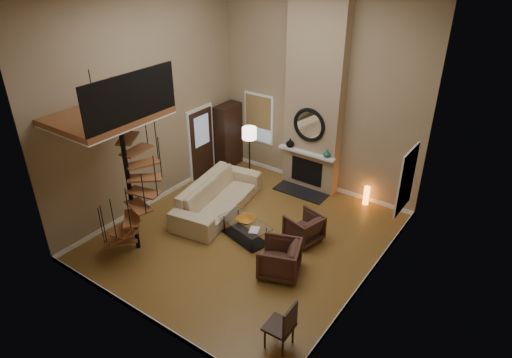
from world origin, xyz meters
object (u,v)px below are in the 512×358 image
Objects in this scene: hutch at (229,136)px; sofa at (218,196)px; accent_lamp at (366,196)px; armchair_near at (306,229)px; armchair_far at (283,260)px; side_chair at (284,325)px; floor_lamp at (249,138)px; coffee_table at (245,228)px.

hutch reaches higher than sofa.
sofa is 5.40× the size of accent_lamp.
sofa is 3.97m from accent_lamp.
armchair_near is 2.46m from accent_lamp.
armchair_far is at bearing -123.01° from sofa.
side_chair is at bearing 37.88° from armchair_near.
armchair_far is 4.25m from floor_lamp.
armchair_far is 0.61× the size of coffee_table.
hutch is at bearing -103.54° from armchair_near.
hutch is 1.19× the size of floor_lamp.
coffee_table is 3.58m from accent_lamp.
sofa reaches higher than armchair_far.
floor_lamp reaches higher than armchair_near.
armchair_far is at bearing -39.66° from hutch.
side_chair is (5.24, -5.13, -0.42)m from hutch.
sofa is at bearing -58.25° from hutch.
floor_lamp is at bearing -3.11° from sofa.
sofa is 3.01m from armchair_far.
armchair_far is 1.57× the size of accent_lamp.
sofa is 2.11× the size of coffee_table.
hutch is at bearing 154.07° from floor_lamp.
side_chair is (4.03, -4.54, -0.89)m from floor_lamp.
floor_lamp is (-2.79, 1.60, 1.06)m from armchair_near.
sofa reaches higher than armchair_near.
armchair_near is 0.44× the size of floor_lamp.
hutch reaches higher than floor_lamp.
armchair_far is (0.17, -1.27, 0.00)m from armchair_near.
armchair_near is 0.76× the size of side_chair.
sofa is at bearing -140.92° from accent_lamp.
coffee_table is at bearing -131.96° from armchair_far.
side_chair reaches higher than coffee_table.
floor_lamp is at bearing 123.69° from coffee_table.
hutch is at bearing 135.61° from side_chair.
armchair_far is at bearing -94.88° from accent_lamp.
side_chair is (1.07, -1.67, 0.17)m from armchair_far.
armchair_far is at bearing 22.56° from armchair_near.
hutch is 1.42m from floor_lamp.
sofa is 1.98m from floor_lamp.
sofa is 4.78m from side_chair.
hutch reaches higher than side_chair.
hutch is 2.06× the size of side_chair.
sofa is 1.73× the size of floor_lamp.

